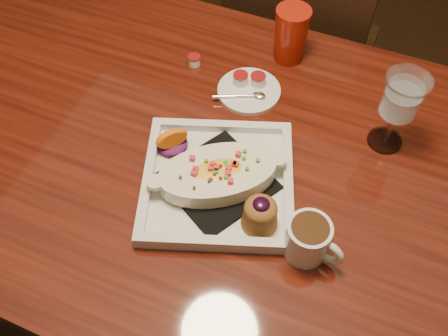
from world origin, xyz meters
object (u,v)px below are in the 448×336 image
at_px(chair_far, 297,53).
at_px(saucer, 248,89).
at_px(plate, 221,180).
at_px(red_tumbler, 291,35).
at_px(coffee_mug, 309,239).
at_px(goblet, 401,100).
at_px(table, 216,180).

relative_size(chair_far, saucer, 6.56).
bearing_deg(plate, red_tumbler, 69.90).
xyz_separation_m(chair_far, coffee_mug, (0.24, -0.77, 0.29)).
xyz_separation_m(coffee_mug, red_tumbler, (-0.19, 0.47, 0.02)).
bearing_deg(coffee_mug, chair_far, 119.81).
bearing_deg(goblet, table, -151.87).
xyz_separation_m(chair_far, red_tumbler, (0.04, -0.30, 0.31)).
height_order(chair_far, saucer, chair_far).
height_order(table, saucer, saucer).
distance_m(chair_far, saucer, 0.51).
distance_m(chair_far, red_tumbler, 0.43).
distance_m(coffee_mug, red_tumbler, 0.51).
bearing_deg(saucer, red_tumbler, 72.36).
bearing_deg(coffee_mug, red_tumbler, 124.94).
distance_m(plate, saucer, 0.27).
relative_size(plate, saucer, 2.59).
bearing_deg(coffee_mug, plate, 174.49).
bearing_deg(chair_far, saucer, 89.76).
height_order(chair_far, coffee_mug, chair_far).
distance_m(goblet, saucer, 0.33).
relative_size(plate, red_tumbler, 2.77).
distance_m(table, plate, 0.15).
bearing_deg(saucer, plate, -80.12).
distance_m(plate, red_tumbler, 0.41).
distance_m(table, red_tumbler, 0.37).
distance_m(table, saucer, 0.22).
bearing_deg(chair_far, coffee_mug, 107.15).
xyz_separation_m(coffee_mug, goblet, (0.08, 0.30, 0.08)).
xyz_separation_m(goblet, red_tumbler, (-0.27, 0.17, -0.06)).
bearing_deg(goblet, chair_far, 123.96).
height_order(coffee_mug, saucer, coffee_mug).
relative_size(saucer, red_tumbler, 1.07).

